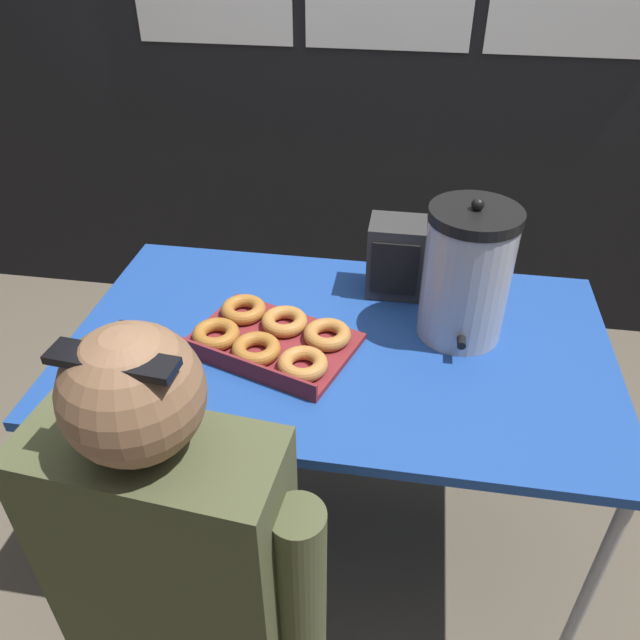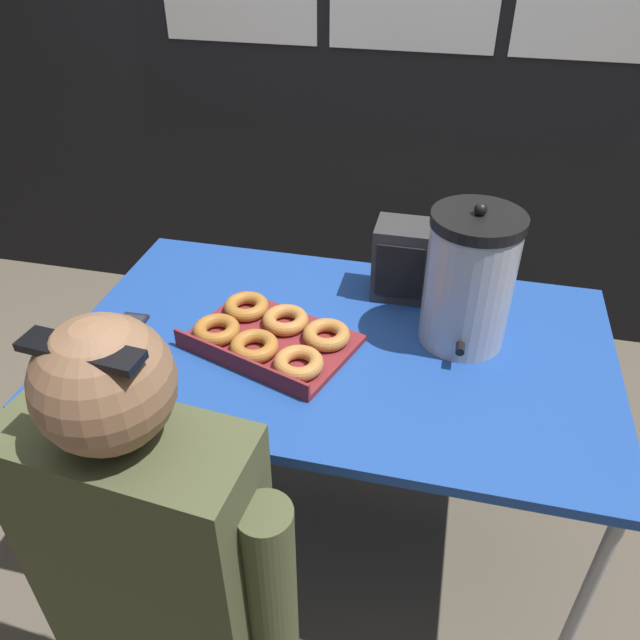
{
  "view_description": "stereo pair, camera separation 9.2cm",
  "coord_description": "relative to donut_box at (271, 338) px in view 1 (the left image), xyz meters",
  "views": [
    {
      "loc": [
        0.16,
        -1.28,
        1.77
      ],
      "look_at": [
        -0.05,
        0.0,
        0.83
      ],
      "focal_mm": 35.0,
      "sensor_mm": 36.0,
      "label": 1
    },
    {
      "loc": [
        0.25,
        -1.26,
        1.77
      ],
      "look_at": [
        -0.05,
        0.0,
        0.83
      ],
      "focal_mm": 35.0,
      "sensor_mm": 36.0,
      "label": 2
    }
  ],
  "objects": [
    {
      "name": "cell_phone",
      "position": [
        -0.39,
        -0.03,
        -0.02
      ],
      "size": [
        0.07,
        0.14,
        0.01
      ],
      "rotation": [
        0.0,
        0.0,
        0.03
      ],
      "color": "black",
      "rests_on": "folding_table"
    },
    {
      "name": "person_seated",
      "position": [
        -0.04,
        -0.63,
        -0.19
      ],
      "size": [
        0.56,
        0.26,
        1.28
      ],
      "rotation": [
        0.0,
        0.0,
        3.05
      ],
      "color": "#33332D",
      "rests_on": "ground"
    },
    {
      "name": "space_heater",
      "position": [
        0.29,
        0.32,
        0.08
      ],
      "size": [
        0.16,
        0.14,
        0.22
      ],
      "color": "#333333",
      "rests_on": "folding_table"
    },
    {
      "name": "ground_plane",
      "position": [
        0.17,
        0.05,
        -0.8
      ],
      "size": [
        12.0,
        12.0,
        0.0
      ],
      "primitive_type": "plane",
      "color": "brown"
    },
    {
      "name": "folding_table",
      "position": [
        0.17,
        0.05,
        -0.07
      ],
      "size": [
        1.4,
        0.83,
        0.77
      ],
      "color": "#1E479E",
      "rests_on": "ground"
    },
    {
      "name": "donut_box",
      "position": [
        0.0,
        0.0,
        0.0
      ],
      "size": [
        0.48,
        0.4,
        0.05
      ],
      "rotation": [
        0.0,
        0.0,
        -0.33
      ],
      "color": "maroon",
      "rests_on": "folding_table"
    },
    {
      "name": "coffee_urn",
      "position": [
        0.48,
        0.14,
        0.15
      ],
      "size": [
        0.22,
        0.25,
        0.38
      ],
      "color": "#B7B7BC",
      "rests_on": "folding_table"
    },
    {
      "name": "back_wall",
      "position": [
        0.17,
        1.39,
        0.54
      ],
      "size": [
        6.0,
        0.11,
        2.68
      ],
      "color": "black",
      "rests_on": "ground"
    }
  ]
}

